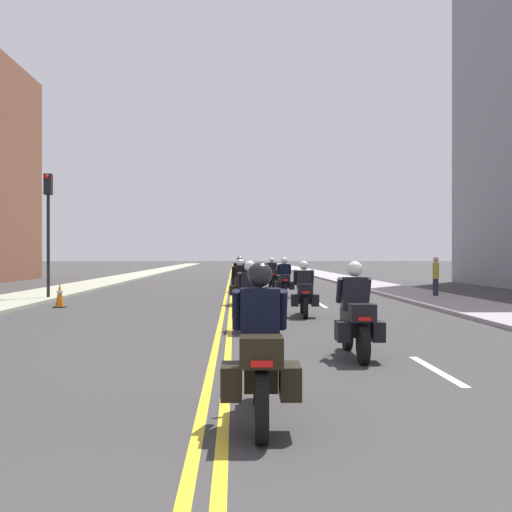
{
  "coord_description": "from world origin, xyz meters",
  "views": [
    {
      "loc": [
        0.23,
        -1.0,
        1.72
      ],
      "look_at": [
        1.1,
        23.65,
        1.69
      ],
      "focal_mm": 42.98,
      "sensor_mm": 36.0,
      "label": 1
    }
  ],
  "objects_px": {
    "motorcycle_0": "(260,359)",
    "motorcycle_1": "(356,319)",
    "motorcycle_7": "(272,275)",
    "motorcycle_6": "(240,278)",
    "traffic_light_near": "(48,213)",
    "traffic_cone_0": "(60,295)",
    "motorcycle_2": "(250,302)",
    "motorcycle_5": "(284,281)",
    "pedestrian_0": "(436,277)",
    "motorcycle_3": "(304,294)",
    "motorcycle_4": "(240,286)"
  },
  "relations": [
    {
      "from": "motorcycle_5",
      "to": "motorcycle_7",
      "type": "xyz_separation_m",
      "value": [
        -0.05,
        7.42,
        0.01
      ]
    },
    {
      "from": "motorcycle_1",
      "to": "motorcycle_2",
      "type": "xyz_separation_m",
      "value": [
        -1.68,
        3.82,
        -0.0
      ]
    },
    {
      "from": "traffic_cone_0",
      "to": "traffic_light_near",
      "type": "relative_size",
      "value": 0.17
    },
    {
      "from": "motorcycle_1",
      "to": "traffic_light_near",
      "type": "height_order",
      "value": "traffic_light_near"
    },
    {
      "from": "traffic_light_near",
      "to": "motorcycle_2",
      "type": "bearing_deg",
      "value": -52.24
    },
    {
      "from": "motorcycle_3",
      "to": "traffic_light_near",
      "type": "distance_m",
      "value": 11.45
    },
    {
      "from": "motorcycle_2",
      "to": "motorcycle_5",
      "type": "height_order",
      "value": "motorcycle_5"
    },
    {
      "from": "motorcycle_2",
      "to": "motorcycle_5",
      "type": "relative_size",
      "value": 1.03
    },
    {
      "from": "motorcycle_7",
      "to": "traffic_cone_0",
      "type": "relative_size",
      "value": 2.59
    },
    {
      "from": "motorcycle_0",
      "to": "motorcycle_3",
      "type": "distance_m",
      "value": 11.01
    },
    {
      "from": "traffic_cone_0",
      "to": "motorcycle_7",
      "type": "bearing_deg",
      "value": 57.44
    },
    {
      "from": "traffic_cone_0",
      "to": "motorcycle_6",
      "type": "bearing_deg",
      "value": 53.92
    },
    {
      "from": "motorcycle_5",
      "to": "motorcycle_6",
      "type": "bearing_deg",
      "value": 118.91
    },
    {
      "from": "motorcycle_0",
      "to": "motorcycle_6",
      "type": "bearing_deg",
      "value": 91.33
    },
    {
      "from": "motorcycle_6",
      "to": "traffic_light_near",
      "type": "bearing_deg",
      "value": -145.22
    },
    {
      "from": "motorcycle_2",
      "to": "traffic_cone_0",
      "type": "height_order",
      "value": "motorcycle_2"
    },
    {
      "from": "motorcycle_6",
      "to": "traffic_cone_0",
      "type": "distance_m",
      "value": 10.17
    },
    {
      "from": "motorcycle_2",
      "to": "traffic_cone_0",
      "type": "bearing_deg",
      "value": 136.3
    },
    {
      "from": "motorcycle_0",
      "to": "motorcycle_5",
      "type": "bearing_deg",
      "value": 85.85
    },
    {
      "from": "motorcycle_6",
      "to": "motorcycle_7",
      "type": "bearing_deg",
      "value": 66.39
    },
    {
      "from": "motorcycle_0",
      "to": "motorcycle_4",
      "type": "xyz_separation_m",
      "value": [
        -0.06,
        15.04,
        -0.0
      ]
    },
    {
      "from": "motorcycle_5",
      "to": "pedestrian_0",
      "type": "xyz_separation_m",
      "value": [
        5.92,
        -1.1,
        0.21
      ]
    },
    {
      "from": "motorcycle_0",
      "to": "traffic_light_near",
      "type": "height_order",
      "value": "traffic_light_near"
    },
    {
      "from": "motorcycle_7",
      "to": "traffic_light_near",
      "type": "height_order",
      "value": "traffic_light_near"
    },
    {
      "from": "traffic_cone_0",
      "to": "motorcycle_3",
      "type": "bearing_deg",
      "value": -22.84
    },
    {
      "from": "motorcycle_6",
      "to": "traffic_light_near",
      "type": "height_order",
      "value": "traffic_light_near"
    },
    {
      "from": "motorcycle_0",
      "to": "motorcycle_7",
      "type": "bearing_deg",
      "value": 87.49
    },
    {
      "from": "motorcycle_3",
      "to": "motorcycle_0",
      "type": "bearing_deg",
      "value": -95.61
    },
    {
      "from": "motorcycle_4",
      "to": "motorcycle_5",
      "type": "bearing_deg",
      "value": 62.57
    },
    {
      "from": "motorcycle_2",
      "to": "motorcycle_6",
      "type": "relative_size",
      "value": 1.07
    },
    {
      "from": "motorcycle_0",
      "to": "motorcycle_7",
      "type": "height_order",
      "value": "motorcycle_0"
    },
    {
      "from": "motorcycle_1",
      "to": "motorcycle_2",
      "type": "height_order",
      "value": "motorcycle_1"
    },
    {
      "from": "motorcycle_2",
      "to": "motorcycle_4",
      "type": "xyz_separation_m",
      "value": [
        -0.15,
        7.3,
        0.01
      ]
    },
    {
      "from": "traffic_light_near",
      "to": "motorcycle_3",
      "type": "bearing_deg",
      "value": -35.59
    },
    {
      "from": "motorcycle_7",
      "to": "pedestrian_0",
      "type": "relative_size",
      "value": 1.27
    },
    {
      "from": "motorcycle_3",
      "to": "motorcycle_4",
      "type": "relative_size",
      "value": 0.96
    },
    {
      "from": "motorcycle_2",
      "to": "motorcycle_5",
      "type": "bearing_deg",
      "value": 83.91
    },
    {
      "from": "motorcycle_0",
      "to": "motorcycle_1",
      "type": "relative_size",
      "value": 1.04
    },
    {
      "from": "motorcycle_1",
      "to": "motorcycle_5",
      "type": "distance_m",
      "value": 14.91
    },
    {
      "from": "motorcycle_1",
      "to": "motorcycle_3",
      "type": "height_order",
      "value": "motorcycle_1"
    },
    {
      "from": "traffic_light_near",
      "to": "motorcycle_0",
      "type": "bearing_deg",
      "value": -67.03
    },
    {
      "from": "pedestrian_0",
      "to": "motorcycle_2",
      "type": "bearing_deg",
      "value": 164.79
    },
    {
      "from": "motorcycle_1",
      "to": "motorcycle_5",
      "type": "xyz_separation_m",
      "value": [
        0.02,
        14.91,
        -0.01
      ]
    },
    {
      "from": "pedestrian_0",
      "to": "motorcycle_0",
      "type": "bearing_deg",
      "value": 178.62
    },
    {
      "from": "motorcycle_7",
      "to": "pedestrian_0",
      "type": "bearing_deg",
      "value": -58.14
    },
    {
      "from": "traffic_light_near",
      "to": "motorcycle_4",
      "type": "bearing_deg",
      "value": -17.59
    },
    {
      "from": "motorcycle_6",
      "to": "traffic_light_near",
      "type": "distance_m",
      "value": 9.26
    },
    {
      "from": "motorcycle_2",
      "to": "motorcycle_7",
      "type": "distance_m",
      "value": 18.58
    },
    {
      "from": "motorcycle_3",
      "to": "motorcycle_7",
      "type": "height_order",
      "value": "motorcycle_7"
    },
    {
      "from": "pedestrian_0",
      "to": "motorcycle_1",
      "type": "bearing_deg",
      "value": 178.83
    }
  ]
}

